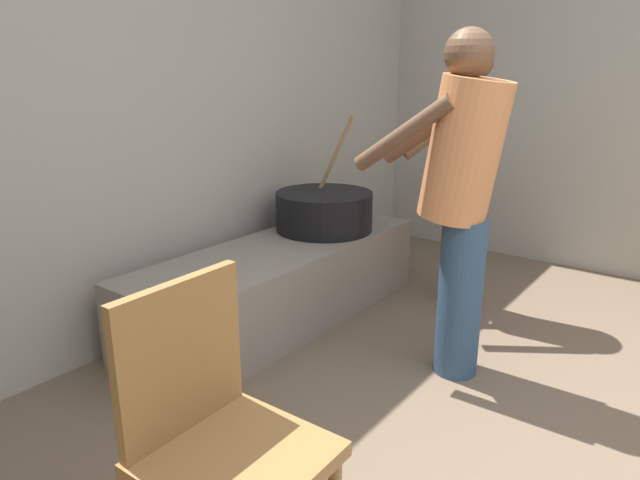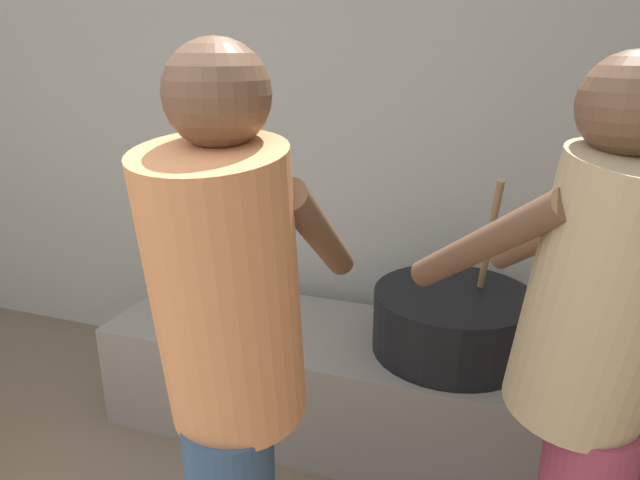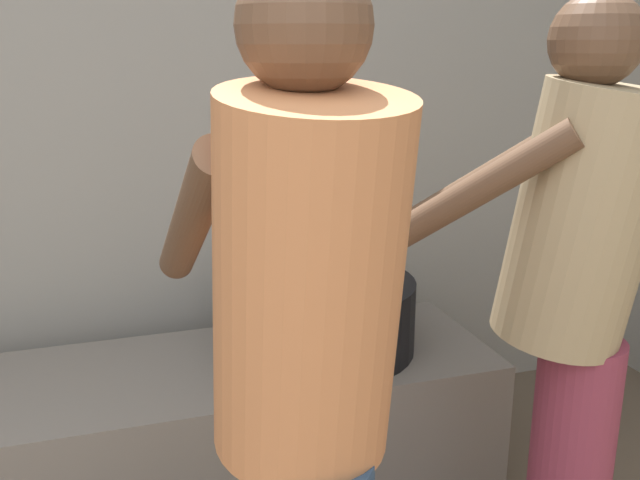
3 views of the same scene
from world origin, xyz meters
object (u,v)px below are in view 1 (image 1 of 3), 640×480
cooking_pot_main (324,211)px  chair_brown_wood (218,438)px  cook_in_tan_shirt (468,165)px  cook_in_orange_shirt (461,189)px

cooking_pot_main → chair_brown_wood: cooking_pot_main is taller
cook_in_tan_shirt → chair_brown_wood: cook_in_tan_shirt is taller
cook_in_orange_shirt → cooking_pot_main: bearing=70.3°
cooking_pot_main → cook_in_orange_shirt: size_ratio=0.45×
cook_in_orange_shirt → chair_brown_wood: 1.53m
cook_in_tan_shirt → chair_brown_wood: 2.26m
cook_in_orange_shirt → chair_brown_wood: size_ratio=1.74×
cooking_pot_main → chair_brown_wood: size_ratio=0.78×
cooking_pot_main → chair_brown_wood: 2.13m
cook_in_tan_shirt → chair_brown_wood: bearing=-171.7°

